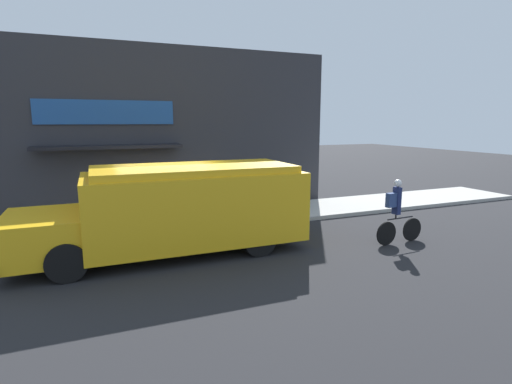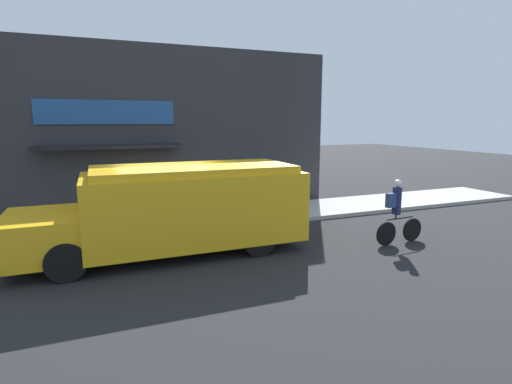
{
  "view_description": "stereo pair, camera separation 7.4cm",
  "coord_description": "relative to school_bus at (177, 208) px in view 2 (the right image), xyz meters",
  "views": [
    {
      "loc": [
        -1.84,
        -10.7,
        3.12
      ],
      "look_at": [
        2.55,
        -0.2,
        1.1
      ],
      "focal_mm": 28.0,
      "sensor_mm": 36.0,
      "label": 1
    },
    {
      "loc": [
        -1.77,
        -10.73,
        3.12
      ],
      "look_at": [
        2.55,
        -0.2,
        1.1
      ],
      "focal_mm": 28.0,
      "sensor_mm": 36.0,
      "label": 2
    }
  ],
  "objects": [
    {
      "name": "sidewalk",
      "position": [
        0.0,
        2.67,
        -1.03
      ],
      "size": [
        28.0,
        2.49,
        0.13
      ],
      "color": "#ADAAA3",
      "rests_on": "ground_plane"
    },
    {
      "name": "trash_bin",
      "position": [
        -0.98,
        2.69,
        -0.55
      ],
      "size": [
        0.61,
        0.61,
        0.83
      ],
      "color": "#2D5138",
      "rests_on": "sidewalk"
    },
    {
      "name": "cyclist",
      "position": [
        5.32,
        -1.5,
        -0.28
      ],
      "size": [
        1.51,
        0.21,
        1.68
      ],
      "rotation": [
        0.0,
        0.0,
        0.06
      ],
      "color": "black",
      "rests_on": "ground_plane"
    },
    {
      "name": "school_bus",
      "position": [
        0.0,
        0.0,
        0.0
      ],
      "size": [
        6.64,
        2.78,
        2.08
      ],
      "rotation": [
        0.0,
        0.0,
        -0.01
      ],
      "color": "yellow",
      "rests_on": "ground_plane"
    },
    {
      "name": "storefront",
      "position": [
        -0.05,
        4.3,
        1.7
      ],
      "size": [
        12.99,
        1.08,
        5.59
      ],
      "color": "#2D2D33",
      "rests_on": "ground_plane"
    },
    {
      "name": "ground_plane",
      "position": [
        0.0,
        1.43,
        -1.09
      ],
      "size": [
        70.0,
        70.0,
        0.0
      ],
      "primitive_type": "plane",
      "color": "#232326"
    }
  ]
}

